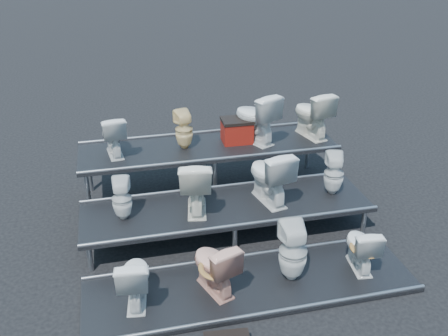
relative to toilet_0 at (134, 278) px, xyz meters
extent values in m
plane|color=black|center=(1.44, 1.30, -0.40)|extent=(80.00, 80.00, 0.00)
cube|color=black|center=(1.44, 0.00, -0.37)|extent=(4.20, 1.20, 0.06)
cube|color=black|center=(1.44, 1.30, -0.17)|extent=(4.20, 1.20, 0.46)
cube|color=black|center=(1.44, 2.60, 0.03)|extent=(4.20, 1.20, 0.86)
imported|color=silver|center=(0.00, 0.00, 0.00)|extent=(0.47, 0.72, 0.69)
imported|color=tan|center=(0.97, 0.00, 0.02)|extent=(0.62, 0.81, 0.73)
imported|color=silver|center=(1.98, 0.00, 0.06)|extent=(0.38, 0.39, 0.80)
imported|color=silver|center=(2.93, 0.00, -0.02)|extent=(0.43, 0.67, 0.64)
imported|color=silver|center=(-0.05, 1.30, 0.36)|extent=(0.30, 0.31, 0.61)
imported|color=silver|center=(0.99, 1.30, 0.46)|extent=(0.59, 0.87, 0.81)
imported|color=silver|center=(2.07, 1.30, 0.47)|extent=(0.62, 0.90, 0.84)
imported|color=silver|center=(3.10, 1.30, 0.38)|extent=(0.37, 0.37, 0.66)
imported|color=silver|center=(-0.08, 2.60, 0.79)|extent=(0.45, 0.69, 0.66)
imported|color=#F6D692|center=(1.04, 2.60, 0.77)|extent=(0.34, 0.34, 0.64)
imported|color=silver|center=(2.23, 2.60, 0.88)|extent=(0.78, 0.96, 0.85)
imported|color=silver|center=(3.24, 2.60, 0.86)|extent=(0.62, 0.87, 0.81)
cube|color=maroon|center=(1.94, 2.65, 0.63)|extent=(0.50, 0.40, 0.35)
camera|label=1|loc=(-0.05, -4.81, 3.80)|focal=40.00mm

